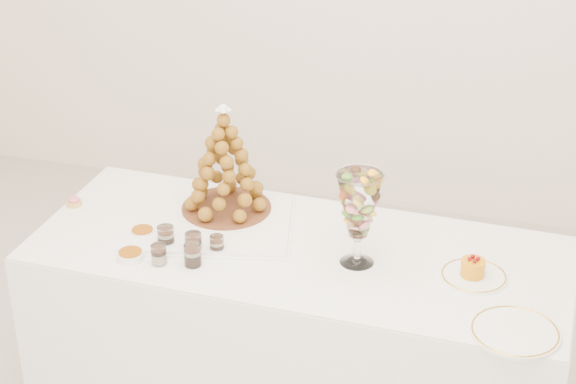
% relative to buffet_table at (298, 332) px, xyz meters
% --- Properties ---
extents(buffet_table, '(1.87, 0.81, 0.70)m').
position_rel_buffet_table_xyz_m(buffet_table, '(0.00, 0.00, 0.00)').
color(buffet_table, white).
rests_on(buffet_table, ground).
extents(lace_tray, '(0.66, 0.55, 0.02)m').
position_rel_buffet_table_xyz_m(lace_tray, '(-0.35, 0.06, 0.36)').
color(lace_tray, white).
rests_on(lace_tray, buffet_table).
extents(macaron_vase, '(0.15, 0.15, 0.33)m').
position_rel_buffet_table_xyz_m(macaron_vase, '(0.21, -0.04, 0.56)').
color(macaron_vase, white).
rests_on(macaron_vase, buffet_table).
extents(cake_plate, '(0.22, 0.22, 0.01)m').
position_rel_buffet_table_xyz_m(cake_plate, '(0.60, -0.03, 0.36)').
color(cake_plate, white).
rests_on(cake_plate, buffet_table).
extents(spare_plate, '(0.27, 0.27, 0.01)m').
position_rel_buffet_table_xyz_m(spare_plate, '(0.74, -0.31, 0.36)').
color(spare_plate, white).
rests_on(spare_plate, buffet_table).
extents(pink_tart, '(0.06, 0.06, 0.04)m').
position_rel_buffet_table_xyz_m(pink_tart, '(-0.88, 0.07, 0.37)').
color(pink_tart, tan).
rests_on(pink_tart, buffet_table).
extents(verrine_a, '(0.07, 0.07, 0.08)m').
position_rel_buffet_table_xyz_m(verrine_a, '(-0.44, -0.11, 0.39)').
color(verrine_a, white).
rests_on(verrine_a, buffet_table).
extents(verrine_b, '(0.06, 0.06, 0.08)m').
position_rel_buffet_table_xyz_m(verrine_b, '(-0.33, -0.13, 0.39)').
color(verrine_b, white).
rests_on(verrine_b, buffet_table).
extents(verrine_c, '(0.06, 0.06, 0.07)m').
position_rel_buffet_table_xyz_m(verrine_c, '(-0.26, -0.11, 0.38)').
color(verrine_c, white).
rests_on(verrine_c, buffet_table).
extents(verrine_d, '(0.06, 0.06, 0.07)m').
position_rel_buffet_table_xyz_m(verrine_d, '(-0.42, -0.22, 0.39)').
color(verrine_d, white).
rests_on(verrine_d, buffet_table).
extents(verrine_e, '(0.07, 0.07, 0.08)m').
position_rel_buffet_table_xyz_m(verrine_e, '(-0.31, -0.20, 0.39)').
color(verrine_e, white).
rests_on(verrine_e, buffet_table).
extents(ramekin_back, '(0.08, 0.08, 0.03)m').
position_rel_buffet_table_xyz_m(ramekin_back, '(-0.54, -0.07, 0.36)').
color(ramekin_back, white).
rests_on(ramekin_back, buffet_table).
extents(ramekin_front, '(0.09, 0.09, 0.03)m').
position_rel_buffet_table_xyz_m(ramekin_front, '(-0.52, -0.22, 0.36)').
color(ramekin_front, white).
rests_on(ramekin_front, buffet_table).
extents(croquembouche, '(0.35, 0.35, 0.41)m').
position_rel_buffet_table_xyz_m(croquembouche, '(-0.32, 0.17, 0.57)').
color(croquembouche, brown).
rests_on(croquembouche, lace_tray).
extents(mousse_cake, '(0.08, 0.08, 0.07)m').
position_rel_buffet_table_xyz_m(mousse_cake, '(0.59, -0.03, 0.39)').
color(mousse_cake, orange).
rests_on(mousse_cake, cake_plate).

